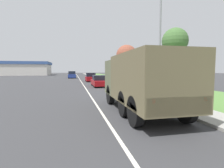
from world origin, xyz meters
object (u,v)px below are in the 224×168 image
object	(u,v)px
car_third_ahead	(72,75)
car_second_ahead	(91,78)
car_nearest_ahead	(99,81)
lamp_post	(158,28)
military_truck	(141,80)
car_fourth_ahead	(72,74)

from	to	relation	value
car_third_ahead	car_second_ahead	bearing A→B (deg)	-76.02
car_nearest_ahead	lamp_post	bearing A→B (deg)	-75.82
military_truck	car_fourth_ahead	world-z (taller)	military_truck
car_fourth_ahead	lamp_post	xyz separation A→B (m)	(6.54, -49.29, 4.34)
car_second_ahead	car_third_ahead	bearing A→B (deg)	103.98
car_nearest_ahead	lamp_post	distance (m)	11.67
car_fourth_ahead	car_second_ahead	bearing A→B (deg)	-82.93
car_third_ahead	car_fourth_ahead	world-z (taller)	car_third_ahead
car_second_ahead	lamp_post	world-z (taller)	lamp_post
military_truck	car_fourth_ahead	bearing A→B (deg)	94.23
military_truck	lamp_post	size ratio (longest dim) A/B	0.79
car_fourth_ahead	lamp_post	world-z (taller)	lamp_post
car_nearest_ahead	car_third_ahead	bearing A→B (deg)	98.97
car_second_ahead	lamp_post	distance (m)	20.43
car_second_ahead	lamp_post	size ratio (longest dim) A/B	0.47
car_nearest_ahead	military_truck	bearing A→B (deg)	-89.91
military_truck	lamp_post	bearing A→B (deg)	53.47
car_third_ahead	lamp_post	xyz separation A→B (m)	(6.26, -33.36, 4.26)
car_third_ahead	lamp_post	size ratio (longest dim) A/B	0.47
car_fourth_ahead	lamp_post	distance (m)	49.91
car_nearest_ahead	car_second_ahead	world-z (taller)	car_second_ahead
lamp_post	car_second_ahead	bearing A→B (deg)	98.27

